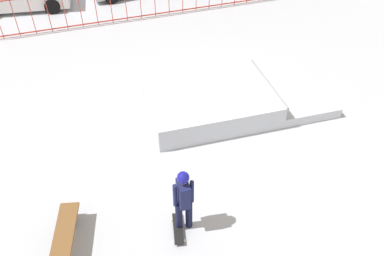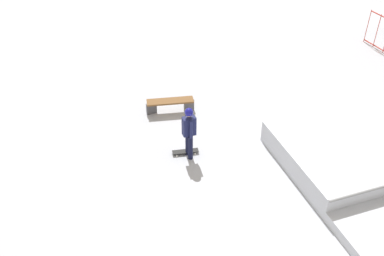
{
  "view_description": "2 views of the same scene",
  "coord_description": "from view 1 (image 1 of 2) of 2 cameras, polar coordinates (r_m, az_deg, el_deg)",
  "views": [
    {
      "loc": [
        -3.61,
        -7.79,
        7.26
      ],
      "look_at": [
        -1.09,
        -0.9,
        0.9
      ],
      "focal_mm": 36.55,
      "sensor_mm": 36.0,
      "label": 1
    },
    {
      "loc": [
        7.2,
        -6.89,
        8.36
      ],
      "look_at": [
        -2.06,
        -2.87,
        1.0
      ],
      "focal_mm": 40.21,
      "sensor_mm": 36.0,
      "label": 2
    }
  ],
  "objects": [
    {
      "name": "ground_plane",
      "position": [
        11.25,
        3.67,
        0.61
      ],
      "size": [
        60.0,
        60.0,
        0.0
      ],
      "primitive_type": "plane",
      "color": "#B2B7C1"
    },
    {
      "name": "skate_ramp",
      "position": [
        11.61,
        4.9,
        3.99
      ],
      "size": [
        5.58,
        3.0,
        0.74
      ],
      "rotation": [
        0.0,
        0.0,
        -0.08
      ],
      "color": "silver",
      "rests_on": "ground"
    },
    {
      "name": "skater",
      "position": [
        8.05,
        -1.24,
        -10.06
      ],
      "size": [
        0.44,
        0.39,
        1.73
      ],
      "rotation": [
        0.0,
        0.0,
        1.51
      ],
      "color": "black",
      "rests_on": "ground"
    },
    {
      "name": "skateboard",
      "position": [
        8.74,
        -2.06,
        -14.46
      ],
      "size": [
        0.4,
        0.82,
        0.09
      ],
      "rotation": [
        0.0,
        0.0,
        1.33
      ],
      "color": "black",
      "rests_on": "ground"
    },
    {
      "name": "perimeter_fence",
      "position": [
        16.94,
        -6.52,
        18.13
      ],
      "size": [
        12.74,
        0.28,
        1.5
      ],
      "rotation": [
        0.0,
        0.0,
        -0.02
      ],
      "color": "#B22D23",
      "rests_on": "ground"
    },
    {
      "name": "park_bench",
      "position": [
        8.67,
        -18.05,
        -14.97
      ],
      "size": [
        0.81,
        1.65,
        0.48
      ],
      "rotation": [
        0.0,
        0.0,
        4.45
      ],
      "color": "brown",
      "rests_on": "ground"
    }
  ]
}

